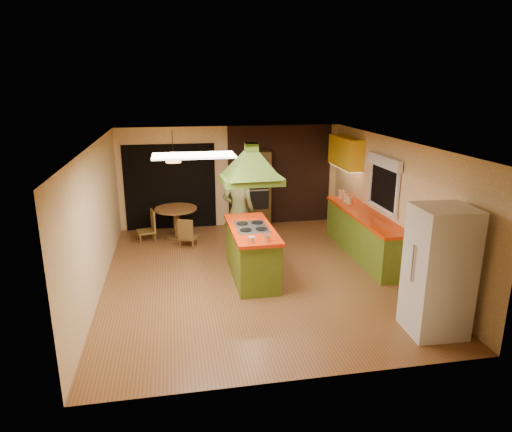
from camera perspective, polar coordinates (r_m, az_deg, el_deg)
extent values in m
plane|color=brown|center=(8.74, -0.28, -7.33)|extent=(6.50, 6.50, 0.00)
plane|color=beige|center=(11.44, -3.16, 4.93)|extent=(5.50, 0.00, 5.50)
plane|color=beige|center=(5.34, 5.90, -8.77)|extent=(5.50, 0.00, 5.50)
plane|color=beige|center=(8.31, -19.31, -0.38)|extent=(0.00, 6.50, 6.50)
plane|color=beige|center=(9.19, 16.85, 1.40)|extent=(0.00, 6.50, 6.50)
plane|color=silver|center=(8.07, -0.31, 9.16)|extent=(6.50, 6.50, 0.00)
cube|color=#381E14|center=(11.64, 2.99, 5.13)|extent=(2.64, 0.03, 2.50)
cube|color=black|center=(11.38, -10.65, 3.58)|extent=(2.20, 0.03, 2.10)
cube|color=olive|center=(9.81, 13.33, -2.41)|extent=(0.58, 3.00, 0.86)
cube|color=#E53807|center=(9.67, 13.51, 0.17)|extent=(0.62, 3.05, 0.06)
cube|color=yellow|center=(10.95, 11.11, 7.85)|extent=(0.34, 1.40, 0.70)
cube|color=black|center=(9.45, 15.75, 3.77)|extent=(0.03, 1.16, 0.96)
cube|color=white|center=(9.35, 15.70, 6.57)|extent=(0.10, 1.35, 0.22)
cube|color=white|center=(6.76, -7.79, 7.50)|extent=(1.20, 0.60, 0.03)
cube|color=#57711C|center=(8.50, -0.54, -4.74)|extent=(0.73, 1.86, 0.90)
cube|color=red|center=(8.33, -0.55, -1.65)|extent=(0.79, 1.94, 0.06)
cube|color=silver|center=(8.32, -0.55, -1.40)|extent=(0.57, 0.82, 0.02)
cube|color=#476619|center=(8.10, -0.57, 4.53)|extent=(1.08, 0.80, 0.13)
pyramid|color=#476619|center=(8.01, -0.58, 8.09)|extent=(1.08, 0.80, 0.45)
cube|color=#476619|center=(8.00, -0.58, 8.61)|extent=(0.22, 0.22, 0.14)
imported|color=brown|center=(9.58, -2.19, 0.63)|extent=(0.78, 0.64, 1.83)
cube|color=white|center=(6.99, 21.87, -6.42)|extent=(0.80, 0.76, 1.89)
cube|color=#4D3619|center=(11.30, 0.05, 3.33)|extent=(0.64, 0.59, 1.93)
cube|color=black|center=(10.95, 0.33, 4.51)|extent=(0.50, 0.03, 0.45)
cube|color=black|center=(11.06, 0.33, 1.98)|extent=(0.50, 0.03, 0.45)
cylinder|color=brown|center=(10.71, -9.99, 0.89)|extent=(0.97, 0.97, 0.05)
cylinder|color=brown|center=(10.81, -9.90, -0.83)|extent=(0.14, 0.14, 0.68)
cylinder|color=brown|center=(10.91, -9.82, -2.53)|extent=(0.54, 0.54, 0.05)
cone|color=#FF9E3F|center=(10.46, -10.31, 7.23)|extent=(0.41, 0.41, 0.23)
cylinder|color=beige|center=(10.77, 10.60, 2.68)|extent=(0.17, 0.17, 0.19)
cylinder|color=beige|center=(10.47, 11.23, 2.25)|extent=(0.18, 0.18, 0.19)
cylinder|color=#FFF0CD|center=(10.32, 11.57, 1.97)|extent=(0.14, 0.14, 0.17)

